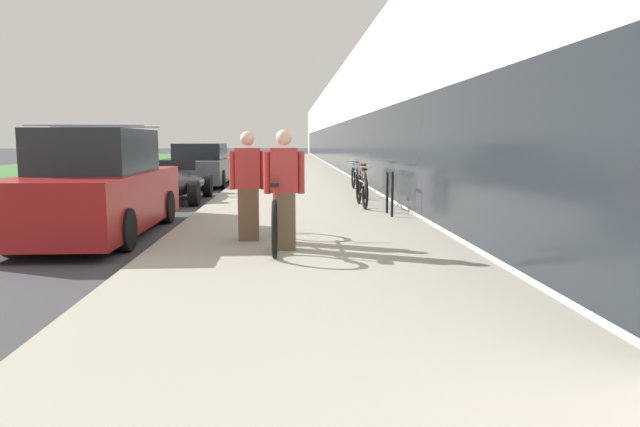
{
  "coord_description": "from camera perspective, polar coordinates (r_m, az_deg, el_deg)",
  "views": [
    {
      "loc": [
        5.75,
        -5.69,
        1.52
      ],
      "look_at": [
        6.76,
        12.28,
        -0.79
      ],
      "focal_mm": 32.0,
      "sensor_mm": 36.0,
      "label": 1
    }
  ],
  "objects": [
    {
      "name": "cruiser_bike_middle",
      "position": [
        14.45,
        4.18,
        3.09
      ],
      "size": [
        0.52,
        1.7,
        0.85
      ],
      "color": "black",
      "rests_on": "sidewalk_slab"
    },
    {
      "name": "bike_rack_hoop",
      "position": [
        10.99,
        6.99,
        2.52
      ],
      "size": [
        0.05,
        0.6,
        0.84
      ],
      "color": "black",
      "rests_on": "sidewalk_slab"
    },
    {
      "name": "storefront_facade",
      "position": [
        35.49,
        9.0,
        8.7
      ],
      "size": [
        10.01,
        70.0,
        4.89
      ],
      "color": "silver",
      "rests_on": "ground"
    },
    {
      "name": "vintage_roadster_curbside",
      "position": [
        14.87,
        -14.88,
        2.9
      ],
      "size": [
        1.83,
        3.91,
        1.02
      ],
      "color": "black",
      "rests_on": "ground"
    },
    {
      "name": "cruiser_bike_farthest",
      "position": [
        16.48,
        3.57,
        3.6
      ],
      "size": [
        0.52,
        1.75,
        0.84
      ],
      "color": "black",
      "rests_on": "sidewalk_slab"
    },
    {
      "name": "tandem_bicycle",
      "position": [
        7.74,
        -4.42,
        -0.39
      ],
      "size": [
        0.52,
        2.45,
        0.91
      ],
      "color": "black",
      "rests_on": "sidewalk_slab"
    },
    {
      "name": "person_bystander",
      "position": [
        8.15,
        -7.19,
        2.74
      ],
      "size": [
        0.53,
        0.21,
        1.55
      ],
      "color": "brown",
      "rests_on": "sidewalk_slab"
    },
    {
      "name": "person_rider",
      "position": [
        7.4,
        -3.6,
        2.37
      ],
      "size": [
        0.53,
        0.21,
        1.56
      ],
      "color": "brown",
      "rests_on": "sidewalk_slab"
    },
    {
      "name": "parked_sedan_curbside",
      "position": [
        9.76,
        -21.27,
        2.36
      ],
      "size": [
        1.77,
        4.56,
        1.77
      ],
      "color": "maroon",
      "rests_on": "ground"
    },
    {
      "name": "sidewalk_slab",
      "position": [
        26.73,
        -2.62,
        4.14
      ],
      "size": [
        4.27,
        70.0,
        0.1
      ],
      "color": "gray",
      "rests_on": "ground"
    },
    {
      "name": "parked_sedan_far",
      "position": [
        19.8,
        -11.82,
        4.65
      ],
      "size": [
        1.88,
        4.49,
        1.42
      ],
      "color": "#4C5156",
      "rests_on": "ground"
    },
    {
      "name": "lawn_strip",
      "position": [
        33.65,
        -27.32,
        3.93
      ],
      "size": [
        7.35,
        70.0,
        0.03
      ],
      "color": "#3D7533",
      "rests_on": "ground"
    },
    {
      "name": "cruiser_bike_nearest",
      "position": [
        12.36,
        4.2,
        2.38
      ],
      "size": [
        0.52,
        1.74,
        0.85
      ],
      "color": "black",
      "rests_on": "sidewalk_slab"
    }
  ]
}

